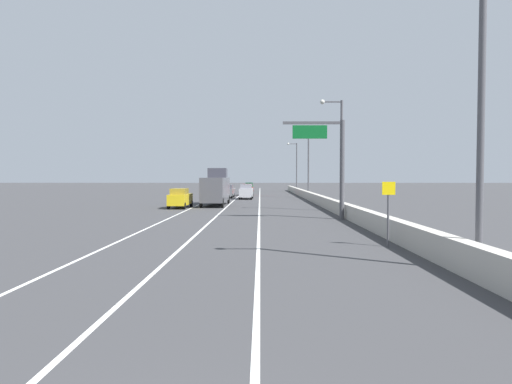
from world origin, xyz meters
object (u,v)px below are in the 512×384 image
car_green_4 (249,187)px  car_yellow_5 (180,198)px  lamp_post_right_near (474,96)px  lamp_post_right_second (339,147)px  car_gray_3 (227,191)px  speed_advisory_sign (388,209)px  lamp_post_right_third (307,159)px  car_red_2 (247,190)px  car_silver_0 (246,192)px  lamp_post_right_fourth (296,164)px  box_truck (216,188)px  car_blue_1 (220,187)px  overhead_sign_gantry (332,157)px

car_green_4 → car_yellow_5: bearing=-97.0°
lamp_post_right_near → lamp_post_right_second: size_ratio=1.00×
car_gray_3 → car_green_4: 26.45m
speed_advisory_sign → lamp_post_right_third: size_ratio=0.29×
car_red_2 → car_silver_0: bearing=-89.0°
lamp_post_right_fourth → box_truck: (-12.47, -43.71, -4.02)m
speed_advisory_sign → lamp_post_right_second: (1.42, 20.72, 4.19)m
car_silver_0 → car_blue_1: (-6.16, 26.27, -0.03)m
lamp_post_right_second → car_green_4: (-9.69, 52.37, -4.96)m
overhead_sign_gantry → lamp_post_right_fourth: size_ratio=0.72×
lamp_post_right_fourth → car_green_4: lamp_post_right_fourth is taller
speed_advisory_sign → lamp_post_right_fourth: size_ratio=0.29×
speed_advisory_sign → car_blue_1: size_ratio=0.70×
lamp_post_right_third → car_red_2: size_ratio=2.15×
lamp_post_right_fourth → box_truck: bearing=-105.9°
overhead_sign_gantry → car_blue_1: (-13.65, 56.03, -3.69)m
car_silver_0 → car_red_2: size_ratio=1.00×
box_truck → car_gray_3: bearing=90.2°
overhead_sign_gantry → speed_advisory_sign: 13.35m
speed_advisory_sign → car_gray_3: speed_advisory_sign is taller
overhead_sign_gantry → car_blue_1: bearing=103.7°
overhead_sign_gantry → car_blue_1: size_ratio=1.75×
car_red_2 → car_yellow_5: (-6.02, -30.60, 0.02)m
lamp_post_right_third → lamp_post_right_fourth: bearing=89.2°
car_silver_0 → lamp_post_right_third: bearing=23.1°
car_blue_1 → car_red_2: size_ratio=0.89×
lamp_post_right_second → car_silver_0: 24.45m
car_blue_1 → lamp_post_right_fourth: bearing=12.9°
car_blue_1 → car_yellow_5: 44.28m
car_red_2 → lamp_post_right_near: bearing=-81.1°
car_gray_3 → box_truck: bearing=-89.8°
lamp_post_right_near → lamp_post_right_third: bearing=90.1°
overhead_sign_gantry → lamp_post_right_fourth: bearing=88.1°
car_green_4 → lamp_post_right_fourth: bearing=-2.6°
overhead_sign_gantry → car_blue_1: 57.79m
overhead_sign_gantry → box_truck: 19.24m
car_silver_0 → car_green_4: bearing=90.6°
lamp_post_right_second → car_red_2: lamp_post_right_second is taller
lamp_post_right_third → car_silver_0: bearing=-156.9°
car_green_4 → car_yellow_5: car_yellow_5 is taller
lamp_post_right_fourth → lamp_post_right_second: bearing=-90.2°
overhead_sign_gantry → car_red_2: 43.21m
car_red_2 → car_blue_1: bearing=113.5°
speed_advisory_sign → car_yellow_5: (-14.17, 24.77, -0.75)m
lamp_post_right_second → car_blue_1: 50.99m
overhead_sign_gantry → car_red_2: (-7.71, 42.35, -3.74)m
overhead_sign_gantry → box_truck: (-10.46, 15.91, -2.80)m
speed_advisory_sign → car_blue_1: bearing=101.5°
car_silver_0 → car_green_4: 30.31m
car_gray_3 → car_yellow_5: 22.24m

